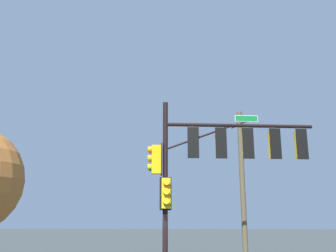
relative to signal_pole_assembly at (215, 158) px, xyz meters
name	(u,v)px	position (x,y,z in m)	size (l,w,h in m)	color
signal_pole_assembly	(215,158)	(0.00, 0.00, 0.00)	(6.60, 1.64, 6.86)	black
utility_pole	(242,184)	(1.64, 3.98, -0.69)	(0.74, 1.73, 7.60)	brown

